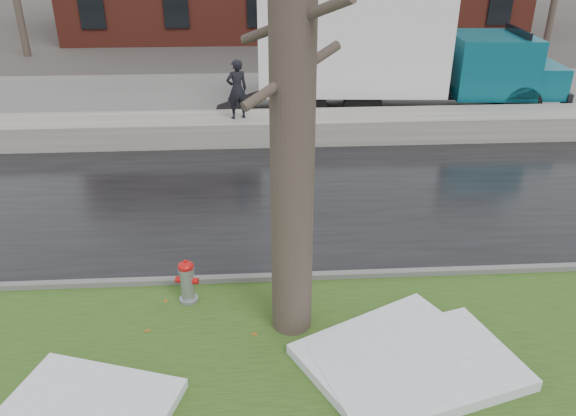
{
  "coord_description": "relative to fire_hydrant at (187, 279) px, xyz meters",
  "views": [
    {
      "loc": [
        -0.59,
        -7.63,
        5.83
      ],
      "look_at": [
        0.0,
        2.0,
        1.0
      ],
      "focal_mm": 35.0,
      "sensor_mm": 36.0,
      "label": 1
    }
  ],
  "objects": [
    {
      "name": "snow_patch_far",
      "position": [
        -1.11,
        -2.48,
        -0.37
      ],
      "size": [
        2.58,
        2.19,
        0.14
      ],
      "primitive_type": "cube",
      "rotation": [
        0.0,
        0.0,
        -0.31
      ],
      "color": "white",
      "rests_on": "verge"
    },
    {
      "name": "snow_patch_near",
      "position": [
        3.22,
        -1.74,
        -0.36
      ],
      "size": [
        3.23,
        2.97,
        0.16
      ],
      "primitive_type": "cube",
      "rotation": [
        0.0,
        0.0,
        0.47
      ],
      "color": "white",
      "rests_on": "verge"
    },
    {
      "name": "parking_lot",
      "position": [
        1.82,
        12.56,
        -0.46
      ],
      "size": [
        60.0,
        9.0,
        0.03
      ],
      "primitive_type": "cube",
      "color": "slate",
      "rests_on": "ground"
    },
    {
      "name": "fire_hydrant",
      "position": [
        0.0,
        0.0,
        0.0
      ],
      "size": [
        0.41,
        0.37,
        0.82
      ],
      "rotation": [
        0.0,
        0.0,
        -0.21
      ],
      "color": "gray",
      "rests_on": "verge"
    },
    {
      "name": "box_truck",
      "position": [
        5.77,
        10.89,
        1.59
      ],
      "size": [
        11.81,
        3.41,
        3.91
      ],
      "rotation": [
        0.0,
        0.0,
        -0.07
      ],
      "color": "black",
      "rests_on": "ground"
    },
    {
      "name": "verge",
      "position": [
        1.82,
        -1.69,
        -0.46
      ],
      "size": [
        60.0,
        4.5,
        0.04
      ],
      "primitive_type": "cube",
      "color": "#244617",
      "rests_on": "ground"
    },
    {
      "name": "curb",
      "position": [
        1.82,
        0.56,
        -0.41
      ],
      "size": [
        60.0,
        0.15,
        0.14
      ],
      "primitive_type": "cube",
      "color": "slate",
      "rests_on": "ground"
    },
    {
      "name": "worker",
      "position": [
        0.73,
        8.14,
        1.14
      ],
      "size": [
        0.74,
        0.61,
        1.74
      ],
      "primitive_type": "imported",
      "rotation": [
        0.0,
        0.0,
        3.49
      ],
      "color": "black",
      "rests_on": "snowbank"
    },
    {
      "name": "snow_patch_side",
      "position": [
        3.5,
        -1.98,
        -0.35
      ],
      "size": [
        3.19,
        2.52,
        0.18
      ],
      "primitive_type": "cube",
      "rotation": [
        0.0,
        0.0,
        0.29
      ],
      "color": "white",
      "rests_on": "verge"
    },
    {
      "name": "tree",
      "position": [
        1.74,
        -0.74,
        3.54
      ],
      "size": [
        1.41,
        1.65,
        7.9
      ],
      "rotation": [
        0.0,
        0.0,
        0.28
      ],
      "color": "brown",
      "rests_on": "verge"
    },
    {
      "name": "snowbank",
      "position": [
        1.82,
        8.26,
        -0.1
      ],
      "size": [
        60.0,
        1.6,
        0.75
      ],
      "primitive_type": "cube",
      "color": "#A39F95",
      "rests_on": "ground"
    },
    {
      "name": "road",
      "position": [
        1.82,
        4.06,
        -0.46
      ],
      "size": [
        60.0,
        7.0,
        0.03
      ],
      "primitive_type": "cube",
      "color": "black",
      "rests_on": "ground"
    },
    {
      "name": "ground",
      "position": [
        1.82,
        -0.44,
        -0.48
      ],
      "size": [
        120.0,
        120.0,
        0.0
      ],
      "primitive_type": "plane",
      "color": "#47423D",
      "rests_on": "ground"
    }
  ]
}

